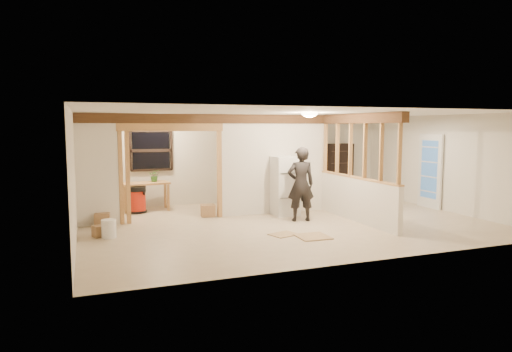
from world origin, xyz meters
name	(u,v)px	position (x,y,z in m)	size (l,w,h in m)	color
floor	(287,223)	(0.00, 0.00, -0.01)	(9.00, 6.50, 0.01)	#C8B395
ceiling	(287,113)	(0.00, 0.00, 2.50)	(9.00, 6.50, 0.01)	white
wall_back	(241,159)	(0.00, 3.25, 1.25)	(9.00, 0.01, 2.50)	silver
wall_front	(371,186)	(0.00, -3.25, 1.25)	(9.00, 0.01, 2.50)	silver
wall_left	(74,176)	(-4.50, 0.00, 1.25)	(0.01, 6.50, 2.50)	silver
wall_right	(444,163)	(4.50, 0.00, 1.25)	(0.01, 6.50, 2.50)	silver
partition_left_stub	(97,170)	(-4.05, 1.20, 1.25)	(0.90, 0.12, 2.50)	silver
partition_center	(274,164)	(0.20, 1.20, 1.25)	(2.80, 0.12, 2.50)	silver
doorway_frame	(172,174)	(-2.40, 1.20, 1.10)	(2.46, 0.14, 2.20)	tan
header_beam_back	(229,119)	(-1.00, 1.20, 2.38)	(7.00, 0.18, 0.22)	#54341C
header_beam_right	(358,119)	(1.60, -0.40, 2.38)	(0.18, 3.30, 0.22)	#54341C
pony_wall	(356,200)	(1.60, -0.40, 0.50)	(0.12, 3.20, 1.00)	silver
stud_partition	(358,150)	(1.60, -0.40, 1.66)	(0.14, 3.20, 1.32)	tan
window_back	(151,151)	(-2.60, 3.17, 1.55)	(1.12, 0.10, 1.10)	black
french_door	(430,171)	(4.42, 0.40, 1.00)	(0.12, 0.86, 2.00)	white
ceiling_dome_main	(310,113)	(0.30, -0.50, 2.48)	(0.36, 0.36, 0.16)	#FFEABF
ceiling_dome_util	(159,115)	(-2.50, 2.30, 2.48)	(0.32, 0.32, 0.14)	#FFEABF
hanging_bulb	(185,127)	(-2.00, 1.60, 2.18)	(0.07, 0.07, 0.07)	#FFD88C
refrigerator	(285,186)	(0.34, 0.85, 0.73)	(0.60, 0.59, 1.46)	white
woman	(301,184)	(0.38, 0.05, 0.87)	(0.63, 0.41, 1.73)	#2A2424
work_table	(146,196)	(-2.83, 2.68, 0.37)	(1.18, 0.59, 0.74)	tan
potted_plant	(155,176)	(-2.58, 2.76, 0.91)	(0.29, 0.25, 0.33)	#3F6D2F
shop_vac	(137,199)	(-3.10, 2.45, 0.34)	(0.53, 0.53, 0.69)	#AE1D0E
bookshelf	(340,170)	(3.21, 3.04, 0.83)	(0.83, 0.28, 1.67)	black
bucket	(109,229)	(-3.90, -0.09, 0.18)	(0.29, 0.29, 0.37)	white
box_util_a	(208,211)	(-1.51, 1.34, 0.15)	(0.34, 0.29, 0.29)	#99714A
box_util_b	(102,220)	(-3.98, 1.07, 0.15)	(0.32, 0.32, 0.30)	#99714A
box_front	(101,231)	(-4.05, 0.08, 0.11)	(0.28, 0.23, 0.23)	#99714A
floor_panel_near	(313,237)	(-0.09, -1.46, 0.01)	(0.62, 0.62, 0.02)	tan
floor_panel_far	(284,234)	(-0.55, -1.07, 0.01)	(0.52, 0.42, 0.02)	tan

